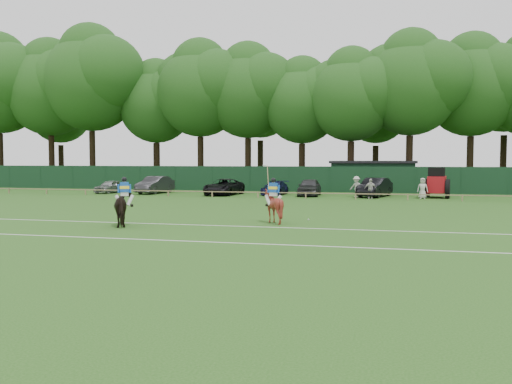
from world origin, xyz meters
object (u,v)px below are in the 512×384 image
(horse_dark, at_px, (125,207))
(horse_chestnut, at_px, (273,206))
(sedan_navy, at_px, (275,188))
(hatch_grey, at_px, (309,187))
(sedan_silver, at_px, (110,186))
(tractor, at_px, (437,183))
(sedan_grey, at_px, (155,185))
(spectator_right, at_px, (423,188))
(utility_shed, at_px, (373,176))
(estate_black, at_px, (375,187))
(spectator_left, at_px, (356,187))
(spectator_mid, at_px, (370,189))
(suv_black, at_px, (224,187))
(polo_ball, at_px, (308,220))

(horse_dark, bearing_deg, horse_chestnut, 172.17)
(sedan_navy, xyz_separation_m, hatch_grey, (3.18, -0.49, 0.15))
(sedan_silver, xyz_separation_m, tractor, (29.51, 0.50, 0.58))
(sedan_silver, relative_size, sedan_grey, 0.74)
(spectator_right, height_order, tractor, tractor)
(sedan_navy, bearing_deg, utility_shed, 47.94)
(estate_black, xyz_separation_m, spectator_left, (-1.48, -0.82, 0.08))
(utility_shed, bearing_deg, estate_black, -87.38)
(horse_chestnut, bearing_deg, horse_dark, 28.67)
(horse_chestnut, xyz_separation_m, utility_shed, (4.05, 29.30, 0.68))
(spectator_mid, bearing_deg, utility_shed, 91.67)
(estate_black, bearing_deg, sedan_grey, -163.07)
(suv_black, height_order, estate_black, estate_black)
(sedan_navy, xyz_separation_m, spectator_left, (7.28, -1.32, 0.26))
(sedan_silver, relative_size, polo_ball, 40.31)
(horse_chestnut, height_order, spectator_left, spectator_left)
(sedan_silver, distance_m, hatch_grey, 18.93)
(horse_chestnut, relative_size, estate_black, 0.35)
(suv_black, height_order, hatch_grey, hatch_grey)
(suv_black, xyz_separation_m, hatch_grey, (7.61, 0.67, 0.05))
(horse_dark, bearing_deg, polo_ball, 177.16)
(sedan_navy, bearing_deg, sedan_silver, -172.47)
(sedan_navy, relative_size, utility_shed, 0.51)
(horse_dark, height_order, tractor, tractor)
(sedan_silver, bearing_deg, sedan_grey, 14.70)
(sedan_silver, xyz_separation_m, suv_black, (11.31, -0.13, 0.10))
(polo_ball, bearing_deg, utility_shed, 84.84)
(horse_dark, distance_m, spectator_left, 24.66)
(estate_black, xyz_separation_m, spectator_mid, (-0.29, -2.32, 0.01))
(sedan_silver, xyz_separation_m, hatch_grey, (18.92, 0.54, 0.15))
(horse_dark, xyz_separation_m, utility_shed, (10.68, 32.17, 0.63))
(sedan_grey, height_order, hatch_grey, sedan_grey)
(spectator_right, bearing_deg, utility_shed, 113.60)
(horse_dark, distance_m, sedan_grey, 25.19)
(horse_chestnut, xyz_separation_m, spectator_mid, (4.16, 18.35, -0.04))
(suv_black, height_order, sedan_navy, suv_black)
(spectator_left, bearing_deg, polo_ball, -71.45)
(horse_chestnut, relative_size, spectator_left, 0.97)
(horse_chestnut, bearing_deg, utility_shed, -92.65)
(horse_chestnut, bearing_deg, sedan_grey, -47.52)
(spectator_mid, distance_m, tractor, 5.78)
(sedan_silver, bearing_deg, horse_dark, -51.45)
(suv_black, height_order, polo_ball, suv_black)
(horse_chestnut, distance_m, sedan_navy, 21.61)
(spectator_mid, bearing_deg, horse_dark, -115.83)
(sedan_grey, xyz_separation_m, spectator_left, (18.66, -0.78, 0.08))
(horse_chestnut, distance_m, spectator_mid, 18.81)
(hatch_grey, bearing_deg, spectator_right, -10.81)
(suv_black, bearing_deg, spectator_left, 4.32)
(horse_dark, relative_size, polo_ball, 23.88)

